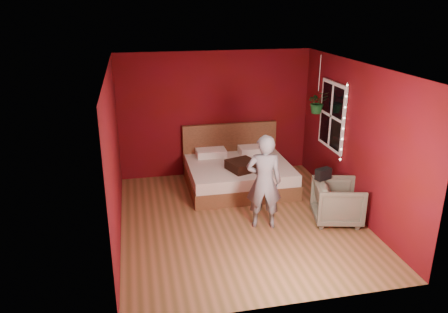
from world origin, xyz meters
TOP-DOWN VIEW (x-y plane):
  - floor at (0.00, 0.00)m, footprint 4.50×4.50m
  - room_walls at (0.00, 0.00)m, footprint 4.04×4.54m
  - window at (1.97, 0.90)m, footprint 0.05×0.97m
  - fairy_lights at (1.94, 0.37)m, footprint 0.04×0.04m
  - bed at (0.30, 1.44)m, footprint 2.01×1.71m
  - person at (0.31, -0.26)m, footprint 0.65×0.50m
  - armchair at (1.58, -0.36)m, footprint 0.94×0.92m
  - handbag at (1.37, -0.18)m, footprint 0.29×0.21m
  - throw_pillow at (0.28, 1.03)m, footprint 0.63×0.63m
  - hanging_plant at (1.77, 1.15)m, footprint 0.39×0.34m

SIDE VIEW (x-z plane):
  - floor at x=0.00m, z-range 0.00..0.00m
  - bed at x=0.30m, z-range -0.27..0.84m
  - armchair at x=1.58m, z-range 0.00..0.71m
  - throw_pillow at x=0.28m, z-range 0.50..0.68m
  - person at x=0.31m, z-range 0.00..1.58m
  - handbag at x=1.37m, z-range 0.71..0.90m
  - fairy_lights at x=1.94m, z-range 0.77..2.22m
  - window at x=1.97m, z-range 0.87..2.14m
  - room_walls at x=0.00m, z-range 0.37..2.99m
  - hanging_plant at x=1.77m, z-range 1.17..2.26m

